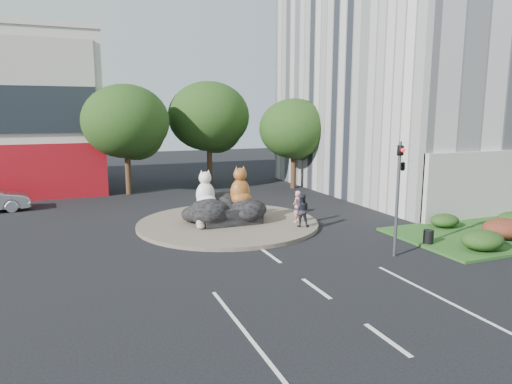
# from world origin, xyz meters

# --- Properties ---
(ground) EXTENTS (120.00, 120.00, 0.00)m
(ground) POSITION_xyz_m (0.00, 0.00, 0.00)
(ground) COLOR black
(ground) RESTS_ON ground
(roundabout_island) EXTENTS (10.00, 10.00, 0.20)m
(roundabout_island) POSITION_xyz_m (0.00, 10.00, 0.10)
(roundabout_island) COLOR brown
(roundabout_island) RESTS_ON ground
(rock_plinth) EXTENTS (3.20, 2.60, 0.90)m
(rock_plinth) POSITION_xyz_m (0.00, 10.00, 0.65)
(rock_plinth) COLOR black
(rock_plinth) RESTS_ON roundabout_island
(grass_verge) EXTENTS (10.00, 6.00, 0.12)m
(grass_verge) POSITION_xyz_m (12.00, 3.00, 0.06)
(grass_verge) COLOR #1E4F1A
(grass_verge) RESTS_ON ground
(tree_left) EXTENTS (6.46, 6.46, 8.27)m
(tree_left) POSITION_xyz_m (-3.93, 22.06, 5.25)
(tree_left) COLOR #382314
(tree_left) RESTS_ON ground
(tree_mid) EXTENTS (6.84, 6.84, 8.76)m
(tree_mid) POSITION_xyz_m (3.07, 24.06, 5.56)
(tree_mid) COLOR #382314
(tree_mid) RESTS_ON ground
(tree_right) EXTENTS (5.70, 5.70, 7.30)m
(tree_right) POSITION_xyz_m (9.07, 20.06, 4.63)
(tree_right) COLOR #382314
(tree_right) RESTS_ON ground
(hedge_near_green) EXTENTS (2.00, 1.60, 0.90)m
(hedge_near_green) POSITION_xyz_m (9.00, 1.00, 0.57)
(hedge_near_green) COLOR #173510
(hedge_near_green) RESTS_ON grass_verge
(hedge_red) EXTENTS (2.20, 1.76, 0.99)m
(hedge_red) POSITION_xyz_m (11.50, 2.00, 0.61)
(hedge_red) COLOR #461A12
(hedge_red) RESTS_ON grass_verge
(hedge_back_green) EXTENTS (1.60, 1.28, 0.72)m
(hedge_back_green) POSITION_xyz_m (10.50, 4.80, 0.48)
(hedge_back_green) COLOR #173510
(hedge_back_green) RESTS_ON grass_verge
(traffic_light) EXTENTS (0.44, 1.24, 5.00)m
(traffic_light) POSITION_xyz_m (5.10, 2.00, 3.62)
(traffic_light) COLOR #595B60
(traffic_light) RESTS_ON ground
(street_lamp) EXTENTS (2.34, 0.22, 8.06)m
(street_lamp) POSITION_xyz_m (12.82, 8.00, 4.55)
(street_lamp) COLOR #595B60
(street_lamp) RESTS_ON ground
(cat_white) EXTENTS (1.33, 1.19, 2.02)m
(cat_white) POSITION_xyz_m (-1.19, 10.30, 2.11)
(cat_white) COLOR white
(cat_white) RESTS_ON rock_plinth
(cat_tabby) EXTENTS (1.42, 1.27, 2.18)m
(cat_tabby) POSITION_xyz_m (0.74, 10.01, 2.19)
(cat_tabby) COLOR #B76526
(cat_tabby) RESTS_ON rock_plinth
(kitten_calico) EXTENTS (0.65, 0.61, 0.88)m
(kitten_calico) POSITION_xyz_m (-1.84, 8.98, 0.64)
(kitten_calico) COLOR silver
(kitten_calico) RESTS_ON roundabout_island
(kitten_white) EXTENTS (0.71, 0.68, 0.91)m
(kitten_white) POSITION_xyz_m (1.47, 9.23, 0.66)
(kitten_white) COLOR beige
(kitten_white) RESTS_ON roundabout_island
(pedestrian_pink) EXTENTS (0.75, 0.73, 1.74)m
(pedestrian_pink) POSITION_xyz_m (3.53, 8.54, 1.07)
(pedestrian_pink) COLOR pink
(pedestrian_pink) RESTS_ON roundabout_island
(pedestrian_dark) EXTENTS (1.07, 0.99, 1.76)m
(pedestrian_dark) POSITION_xyz_m (3.28, 7.49, 1.08)
(pedestrian_dark) COLOR black
(pedestrian_dark) RESTS_ON roundabout_island
(litter_bin) EXTENTS (0.51, 0.51, 0.64)m
(litter_bin) POSITION_xyz_m (7.50, 2.71, 0.44)
(litter_bin) COLOR black
(litter_bin) RESTS_ON grass_verge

